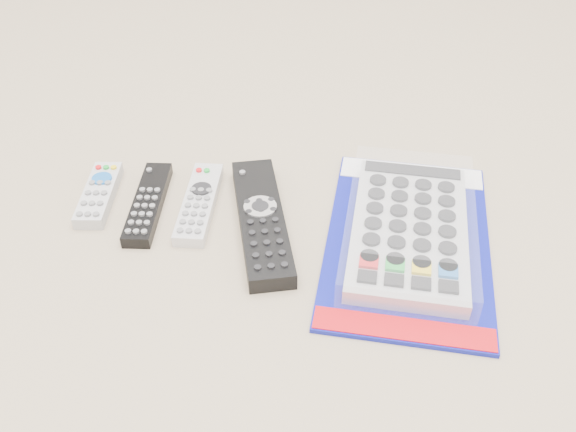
{
  "coord_description": "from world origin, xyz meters",
  "views": [
    {
      "loc": [
        0.06,
        -0.7,
        0.58
      ],
      "look_at": [
        0.05,
        -0.02,
        0.01
      ],
      "focal_mm": 40.0,
      "sensor_mm": 36.0,
      "label": 1
    }
  ],
  "objects_px": {
    "remote_slim_black": "(148,203)",
    "jumbo_remote_packaged": "(409,228)",
    "remote_large_black": "(262,220)",
    "remote_silver_dvd": "(199,203)",
    "remote_small_grey": "(99,194)"
  },
  "relations": [
    {
      "from": "remote_slim_black",
      "to": "remote_silver_dvd",
      "type": "xyz_separation_m",
      "value": [
        0.07,
        0.0,
        0.0
      ]
    },
    {
      "from": "remote_slim_black",
      "to": "remote_silver_dvd",
      "type": "relative_size",
      "value": 1.01
    },
    {
      "from": "remote_large_black",
      "to": "remote_slim_black",
      "type": "bearing_deg",
      "value": 157.42
    },
    {
      "from": "remote_silver_dvd",
      "to": "remote_large_black",
      "type": "xyz_separation_m",
      "value": [
        0.09,
        -0.04,
        0.0
      ]
    },
    {
      "from": "remote_silver_dvd",
      "to": "jumbo_remote_packaged",
      "type": "relative_size",
      "value": 0.45
    },
    {
      "from": "remote_slim_black",
      "to": "remote_large_black",
      "type": "distance_m",
      "value": 0.17
    },
    {
      "from": "remote_slim_black",
      "to": "remote_silver_dvd",
      "type": "bearing_deg",
      "value": 2.71
    },
    {
      "from": "remote_slim_black",
      "to": "remote_large_black",
      "type": "bearing_deg",
      "value": -11.95
    },
    {
      "from": "remote_small_grey",
      "to": "remote_silver_dvd",
      "type": "relative_size",
      "value": 0.79
    },
    {
      "from": "remote_small_grey",
      "to": "jumbo_remote_packaged",
      "type": "bearing_deg",
      "value": -10.71
    },
    {
      "from": "remote_silver_dvd",
      "to": "remote_large_black",
      "type": "distance_m",
      "value": 0.1
    },
    {
      "from": "remote_large_black",
      "to": "remote_small_grey",
      "type": "bearing_deg",
      "value": 157.0
    },
    {
      "from": "remote_large_black",
      "to": "jumbo_remote_packaged",
      "type": "relative_size",
      "value": 0.67
    },
    {
      "from": "remote_small_grey",
      "to": "remote_slim_black",
      "type": "height_order",
      "value": "same"
    },
    {
      "from": "remote_slim_black",
      "to": "jumbo_remote_packaged",
      "type": "distance_m",
      "value": 0.37
    }
  ]
}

